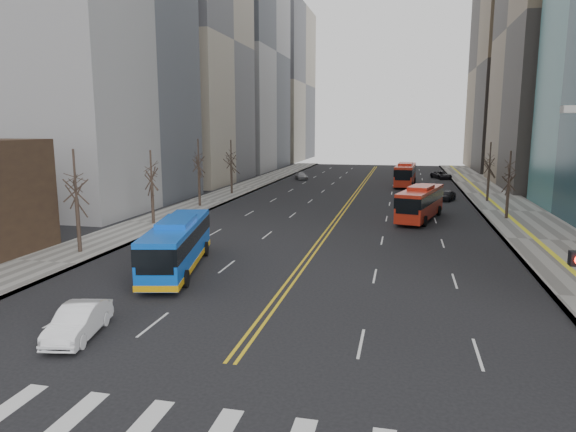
{
  "coord_description": "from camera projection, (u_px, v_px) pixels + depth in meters",
  "views": [
    {
      "loc": [
        6.16,
        -12.23,
        8.88
      ],
      "look_at": [
        0.37,
        13.4,
        4.29
      ],
      "focal_mm": 32.0,
      "sensor_mm": 36.0,
      "label": 1
    }
  ],
  "objects": [
    {
      "name": "office_towers",
      "position": [
        368.0,
        24.0,
        76.29
      ],
      "size": [
        83.0,
        134.0,
        58.0
      ],
      "color": "gray",
      "rests_on": "ground"
    },
    {
      "name": "sidewalk_right",
      "position": [
        512.0,
        211.0,
        54.04
      ],
      "size": [
        7.0,
        130.0,
        0.15
      ],
      "primitive_type": "cube",
      "color": "slate",
      "rests_on": "ground"
    },
    {
      "name": "centerline",
      "position": [
        355.0,
        195.0,
        67.46
      ],
      "size": [
        0.55,
        100.0,
        0.01
      ],
      "color": "gold",
      "rests_on": "ground"
    },
    {
      "name": "sidewalk_left",
      "position": [
        209.0,
        201.0,
        61.42
      ],
      "size": [
        5.0,
        130.0,
        0.15
      ],
      "primitive_type": "cube",
      "color": "slate",
      "rests_on": "ground"
    },
    {
      "name": "blue_bus",
      "position": [
        177.0,
        243.0,
        31.89
      ],
      "size": [
        4.78,
        11.38,
        3.26
      ],
      "color": "blue",
      "rests_on": "ground"
    },
    {
      "name": "red_bus_far",
      "position": [
        405.0,
        173.0,
        77.4
      ],
      "size": [
        3.34,
        11.15,
        3.5
      ],
      "color": "red",
      "rests_on": "ground"
    },
    {
      "name": "car_white",
      "position": [
        78.0,
        322.0,
        21.8
      ],
      "size": [
        2.26,
        4.43,
        1.39
      ],
      "primitive_type": "imported",
      "rotation": [
        0.0,
        0.0,
        0.19
      ],
      "color": "white",
      "rests_on": "ground"
    },
    {
      "name": "car_dark_far",
      "position": [
        441.0,
        175.0,
        88.19
      ],
      "size": [
        3.82,
        5.2,
        1.31
      ],
      "primitive_type": "imported",
      "rotation": [
        0.0,
        0.0,
        0.39
      ],
      "color": "black",
      "rests_on": "ground"
    },
    {
      "name": "car_silver",
      "position": [
        301.0,
        176.0,
        87.06
      ],
      "size": [
        3.2,
        4.44,
        1.19
      ],
      "primitive_type": "imported",
      "rotation": [
        0.0,
        0.0,
        0.42
      ],
      "color": "gray",
      "rests_on": "ground"
    },
    {
      "name": "car_dark_mid",
      "position": [
        447.0,
        195.0,
        62.27
      ],
      "size": [
        2.6,
        3.9,
        1.23
      ],
      "primitive_type": "imported",
      "rotation": [
        0.0,
        0.0,
        -0.34
      ],
      "color": "black",
      "rests_on": "ground"
    },
    {
      "name": "red_bus_near",
      "position": [
        420.0,
        201.0,
        49.24
      ],
      "size": [
        4.85,
        10.61,
        3.3
      ],
      "color": "red",
      "rests_on": "ground"
    },
    {
      "name": "street_trees",
      "position": [
        259.0,
        169.0,
        48.53
      ],
      "size": [
        35.2,
        47.2,
        7.6
      ],
      "color": "#30231D",
      "rests_on": "ground"
    }
  ]
}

